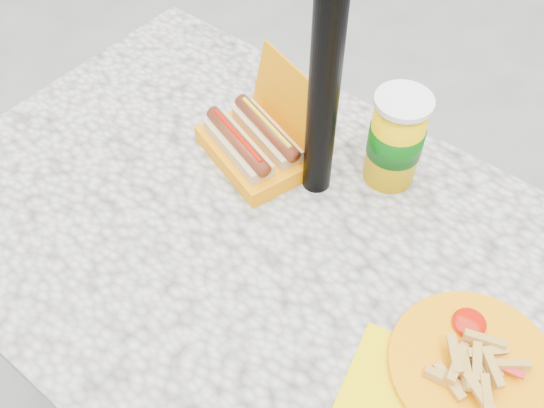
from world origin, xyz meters
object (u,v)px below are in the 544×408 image
Objects in this scene: umbrella_pole at (330,15)px; soda_cup at (396,139)px; fries_plate at (468,368)px; hotdog_box at (256,143)px.

umbrella_pole is 0.29m from soda_cup.
soda_cup is (0.09, 0.10, -0.26)m from umbrella_pole.
umbrella_pole is 6.53× the size of fries_plate.
hotdog_box is 1.34× the size of soda_cup.
fries_plate is 0.39m from soda_cup.
fries_plate is at bearing 2.49° from hotdog_box.
hotdog_box is at bearing -151.89° from soda_cup.
hotdog_box is at bearing -171.20° from umbrella_pole.
soda_cup is (0.22, 0.12, 0.05)m from hotdog_box.
fries_plate is at bearing -41.28° from soda_cup.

